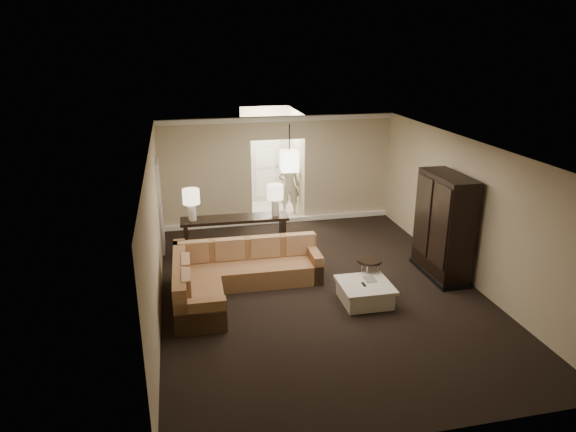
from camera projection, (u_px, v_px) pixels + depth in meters
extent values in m
plane|color=black|center=(320.00, 289.00, 9.97)|extent=(8.00, 8.00, 0.00)
cube|color=beige|center=(278.00, 171.00, 13.20)|extent=(6.00, 0.04, 2.80)
cube|color=beige|center=(418.00, 338.00, 5.82)|extent=(6.00, 0.04, 2.80)
cube|color=beige|center=(155.00, 234.00, 8.90)|extent=(0.04, 8.00, 2.80)
cube|color=beige|center=(467.00, 211.00, 10.13)|extent=(0.04, 8.00, 2.80)
cube|color=silver|center=(323.00, 147.00, 9.06)|extent=(6.00, 8.00, 0.02)
cube|color=white|center=(278.00, 119.00, 12.72)|extent=(6.00, 0.10, 0.12)
cube|color=white|center=(279.00, 220.00, 13.60)|extent=(6.00, 0.10, 0.12)
cube|color=silver|center=(160.00, 205.00, 11.61)|extent=(0.05, 0.90, 2.10)
cube|color=white|center=(272.00, 210.00, 14.58)|extent=(1.40, 2.00, 0.01)
cube|color=beige|center=(246.00, 163.00, 13.98)|extent=(0.04, 2.00, 2.80)
cube|color=beige|center=(296.00, 161.00, 14.27)|extent=(0.04, 2.00, 2.80)
cube|color=beige|center=(265.00, 154.00, 15.05)|extent=(1.40, 0.04, 2.80)
cube|color=silver|center=(265.00, 166.00, 15.14)|extent=(0.90, 0.05, 2.10)
cube|color=brown|center=(249.00, 273.00, 10.19)|extent=(2.88, 0.91, 0.40)
cube|color=brown|center=(200.00, 305.00, 8.99)|extent=(0.88, 1.35, 0.40)
cube|color=brown|center=(246.00, 248.00, 10.35)|extent=(2.86, 0.29, 0.44)
cube|color=brown|center=(180.00, 273.00, 9.24)|extent=(0.27, 2.29, 0.44)
cube|color=brown|center=(314.00, 264.00, 10.41)|extent=(0.21, 0.86, 0.59)
cube|color=brown|center=(201.00, 316.00, 8.43)|extent=(0.86, 0.21, 0.59)
cube|color=#A17656|center=(193.00, 252.00, 10.10)|extent=(0.59, 0.16, 0.44)
cube|color=#A17656|center=(230.00, 249.00, 10.24)|extent=(0.59, 0.16, 0.44)
cube|color=#A17656|center=(265.00, 246.00, 10.37)|extent=(0.59, 0.16, 0.44)
cube|color=#A17656|center=(300.00, 244.00, 10.50)|extent=(0.59, 0.16, 0.44)
cube|color=#A17656|center=(186.00, 269.00, 9.34)|extent=(0.16, 0.57, 0.44)
cube|color=#A17656|center=(187.00, 286.00, 8.72)|extent=(0.16, 0.57, 0.44)
cube|color=silver|center=(365.00, 294.00, 9.46)|extent=(0.85, 0.85, 0.32)
cube|color=silver|center=(365.00, 285.00, 9.40)|extent=(0.95, 0.95, 0.06)
cube|color=black|center=(364.00, 284.00, 9.33)|extent=(0.05, 0.15, 0.02)
cube|color=#BEB5A6|center=(370.00, 279.00, 9.54)|extent=(0.21, 0.28, 0.01)
cube|color=black|center=(235.00, 219.00, 11.25)|extent=(2.36, 0.60, 0.06)
cube|color=black|center=(187.00, 241.00, 11.20)|extent=(0.10, 0.48, 0.85)
cube|color=black|center=(283.00, 235.00, 11.58)|extent=(0.10, 0.48, 0.85)
cube|color=black|center=(236.00, 250.00, 11.49)|extent=(2.25, 0.54, 0.04)
cube|color=black|center=(444.00, 226.00, 10.27)|extent=(0.59, 1.42, 2.12)
cube|color=black|center=(439.00, 226.00, 9.83)|extent=(0.03, 0.63, 1.62)
cube|color=black|center=(422.00, 215.00, 10.48)|extent=(0.03, 0.63, 1.62)
cube|color=black|center=(439.00, 272.00, 10.60)|extent=(0.63, 1.48, 0.10)
cylinder|color=black|center=(369.00, 261.00, 9.90)|extent=(0.47, 0.47, 0.04)
torus|color=silver|center=(368.00, 282.00, 10.04)|extent=(0.39, 0.39, 0.03)
cylinder|color=silver|center=(377.00, 273.00, 10.02)|extent=(0.03, 0.03, 0.55)
cylinder|color=silver|center=(362.00, 271.00, 10.12)|extent=(0.03, 0.03, 0.55)
cylinder|color=silver|center=(367.00, 278.00, 9.83)|extent=(0.03, 0.03, 0.55)
cylinder|color=silver|center=(192.00, 212.00, 11.01)|extent=(0.17, 0.17, 0.37)
cylinder|color=beige|center=(191.00, 196.00, 10.90)|extent=(0.36, 0.36, 0.32)
cylinder|color=silver|center=(275.00, 207.00, 11.34)|extent=(0.17, 0.17, 0.37)
cylinder|color=beige|center=(275.00, 192.00, 11.22)|extent=(0.36, 0.36, 0.32)
cylinder|color=black|center=(289.00, 137.00, 11.64)|extent=(0.02, 0.02, 0.60)
cube|color=#FFF0C6|center=(289.00, 161.00, 11.82)|extent=(0.38, 0.38, 0.48)
imported|color=beige|center=(289.00, 182.00, 14.05)|extent=(0.68, 0.48, 1.79)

